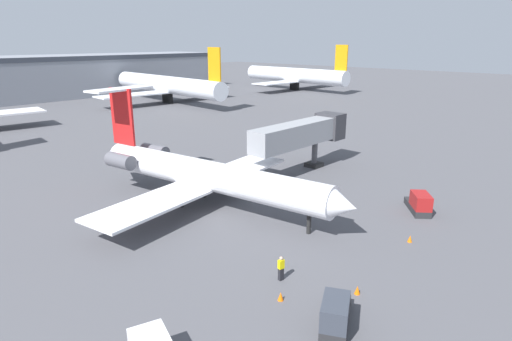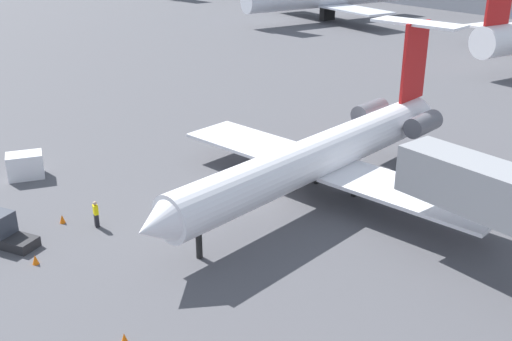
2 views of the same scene
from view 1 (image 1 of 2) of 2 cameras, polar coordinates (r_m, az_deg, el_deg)
The scene contains 11 objects.
ground_plane at distance 38.60m, azimuth -3.93°, elevation -6.01°, with size 400.00×400.00×0.10m, color #4C4C51.
regional_jet at distance 40.23m, azimuth -7.39°, elevation -0.31°, with size 23.92×29.23×10.33m.
jet_bridge at distance 50.61m, azimuth 6.57°, elevation 5.00°, with size 14.95×3.20×6.27m.
ground_crew_marshaller at distance 28.44m, azimuth 3.37°, elevation -12.90°, with size 0.44×0.33×1.69m.
baggage_tug_lead at distance 41.50m, azimuth 20.99°, elevation -4.16°, with size 4.00×3.59×1.90m.
baggage_tug_trailing at distance 24.74m, azimuth 10.58°, elevation -18.34°, with size 4.20×3.07×1.90m.
traffic_cone_near at distance 28.02m, azimuth 13.39°, elevation -15.27°, with size 0.36×0.36×0.55m.
traffic_cone_mid at distance 26.79m, azimuth 3.31°, elevation -16.44°, with size 0.36×0.36×0.55m.
traffic_cone_far at distance 35.57m, azimuth 19.89°, elevation -8.57°, with size 0.36×0.36×0.55m.
parked_airliner_east_mid at distance 109.33m, azimuth -11.79°, elevation 11.12°, with size 35.79×42.44×13.59m.
parked_airliner_east_end at distance 136.06m, azimuth 5.26°, elevation 12.54°, with size 31.90×37.87×13.77m.
Camera 1 is at (-24.14, -26.06, 15.05)m, focal length 29.92 mm.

